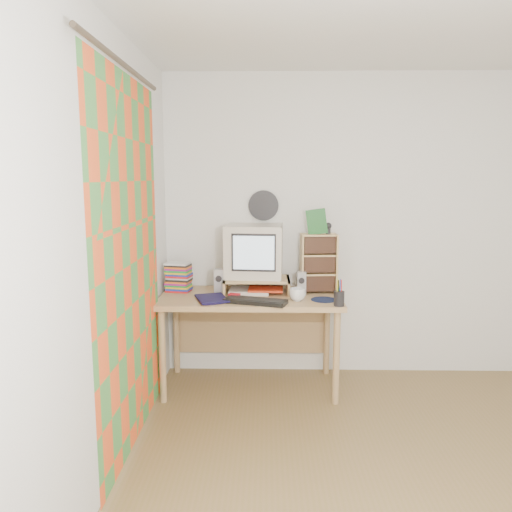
{
  "coord_description": "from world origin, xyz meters",
  "views": [
    {
      "loc": [
        -0.91,
        -2.41,
        1.66
      ],
      "look_at": [
        -0.98,
        1.33,
        1.07
      ],
      "focal_mm": 35.0,
      "sensor_mm": 36.0,
      "label": 1
    }
  ],
  "objects_px": {
    "keyboard": "(255,301)",
    "crt_monitor": "(254,251)",
    "cd_rack": "(318,263)",
    "mug": "(297,295)",
    "diary": "(198,298)",
    "dvd_stack": "(178,275)",
    "desk": "(250,310)"
  },
  "relations": [
    {
      "from": "keyboard",
      "to": "cd_rack",
      "type": "relative_size",
      "value": 0.97
    },
    {
      "from": "keyboard",
      "to": "diary",
      "type": "bearing_deg",
      "value": -168.72
    },
    {
      "from": "keyboard",
      "to": "mug",
      "type": "height_order",
      "value": "mug"
    },
    {
      "from": "keyboard",
      "to": "diary",
      "type": "height_order",
      "value": "diary"
    },
    {
      "from": "dvd_stack",
      "to": "cd_rack",
      "type": "bearing_deg",
      "value": 11.25
    },
    {
      "from": "keyboard",
      "to": "crt_monitor",
      "type": "bearing_deg",
      "value": 110.29
    },
    {
      "from": "dvd_stack",
      "to": "diary",
      "type": "height_order",
      "value": "dvd_stack"
    },
    {
      "from": "crt_monitor",
      "to": "diary",
      "type": "height_order",
      "value": "crt_monitor"
    },
    {
      "from": "dvd_stack",
      "to": "keyboard",
      "type": "bearing_deg",
      "value": -19.28
    },
    {
      "from": "crt_monitor",
      "to": "dvd_stack",
      "type": "height_order",
      "value": "crt_monitor"
    },
    {
      "from": "diary",
      "to": "cd_rack",
      "type": "bearing_deg",
      "value": 0.5
    },
    {
      "from": "desk",
      "to": "mug",
      "type": "height_order",
      "value": "mug"
    },
    {
      "from": "desk",
      "to": "crt_monitor",
      "type": "bearing_deg",
      "value": 72.29
    },
    {
      "from": "cd_rack",
      "to": "mug",
      "type": "bearing_deg",
      "value": -126.32
    },
    {
      "from": "desk",
      "to": "mug",
      "type": "distance_m",
      "value": 0.46
    },
    {
      "from": "crt_monitor",
      "to": "dvd_stack",
      "type": "relative_size",
      "value": 1.66
    },
    {
      "from": "cd_rack",
      "to": "crt_monitor",
      "type": "bearing_deg",
      "value": 173.46
    },
    {
      "from": "desk",
      "to": "keyboard",
      "type": "bearing_deg",
      "value": -81.35
    },
    {
      "from": "crt_monitor",
      "to": "mug",
      "type": "xyz_separation_m",
      "value": [
        0.33,
        -0.31,
        -0.28
      ]
    },
    {
      "from": "mug",
      "to": "diary",
      "type": "relative_size",
      "value": 0.47
    },
    {
      "from": "cd_rack",
      "to": "mug",
      "type": "xyz_separation_m",
      "value": [
        -0.18,
        -0.29,
        -0.19
      ]
    },
    {
      "from": "desk",
      "to": "mug",
      "type": "bearing_deg",
      "value": -32.24
    },
    {
      "from": "crt_monitor",
      "to": "diary",
      "type": "bearing_deg",
      "value": -135.22
    },
    {
      "from": "desk",
      "to": "mug",
      "type": "relative_size",
      "value": 11.63
    },
    {
      "from": "crt_monitor",
      "to": "dvd_stack",
      "type": "xyz_separation_m",
      "value": [
        -0.61,
        -0.01,
        -0.2
      ]
    },
    {
      "from": "crt_monitor",
      "to": "diary",
      "type": "distance_m",
      "value": 0.62
    },
    {
      "from": "keyboard",
      "to": "dvd_stack",
      "type": "height_order",
      "value": "dvd_stack"
    },
    {
      "from": "desk",
      "to": "dvd_stack",
      "type": "height_order",
      "value": "dvd_stack"
    },
    {
      "from": "diary",
      "to": "mug",
      "type": "bearing_deg",
      "value": -16.24
    },
    {
      "from": "desk",
      "to": "diary",
      "type": "height_order",
      "value": "diary"
    },
    {
      "from": "mug",
      "to": "diary",
      "type": "bearing_deg",
      "value": -177.49
    },
    {
      "from": "keyboard",
      "to": "dvd_stack",
      "type": "xyz_separation_m",
      "value": [
        -0.63,
        0.38,
        0.12
      ]
    }
  ]
}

